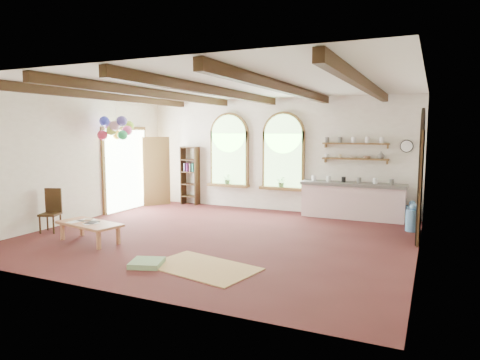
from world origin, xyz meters
The scene contains 27 objects.
floor centered at (0.00, 0.00, 0.00)m, with size 8.00×8.00×0.00m, color #502121.
ceiling_beams centered at (0.00, 0.00, 3.10)m, with size 6.20×6.80×0.18m, color #362111, non-canonical shape.
window_left centered at (-1.40, 3.43, 1.63)m, with size 1.30×0.28×2.20m.
window_right centered at (0.30, 3.43, 1.63)m, with size 1.30×0.28×2.20m.
left_doorway centered at (-3.95, 1.80, 1.15)m, with size 0.10×1.90×2.50m, color brown.
right_doorway centered at (3.95, 1.50, 1.10)m, with size 0.10×1.30×2.40m, color black.
kitchen_counter centered at (2.30, 3.20, 0.48)m, with size 2.68×0.62×0.94m.
wall_shelf_lower centered at (2.30, 3.38, 1.55)m, with size 1.70×0.24×0.04m, color brown.
wall_shelf_upper centered at (2.30, 3.38, 1.95)m, with size 1.70×0.24×0.04m, color brown.
wall_clock centered at (3.55, 3.45, 1.90)m, with size 0.32×0.32×0.04m, color black.
bookshelf centered at (-2.70, 3.32, 0.90)m, with size 0.53×0.32×1.80m.
coffee_table centered at (-2.20, -1.51, 0.36)m, with size 1.53×0.92×0.41m.
side_chair centered at (-3.66, -1.18, 0.28)m, with size 0.50×0.50×0.98m.
floor_mat centered at (0.75, -2.00, 0.01)m, with size 1.78×1.10×0.02m, color tan.
floor_cushion centered at (-0.18, -2.30, 0.04)m, with size 0.52×0.52×0.09m, color gray.
water_jug_a centered at (3.75, 3.20, 0.25)m, with size 0.29×0.29×0.57m.
water_jug_b centered at (3.82, 2.30, 0.28)m, with size 0.33×0.33×0.64m.
balloon_cluster centered at (-3.40, 0.80, 2.35)m, with size 0.93×0.93×1.16m.
table_book centered at (-2.45, -1.38, 0.42)m, with size 0.16×0.23×0.02m, color olive.
tablet centered at (-2.14, -1.49, 0.41)m, with size 0.20×0.28×0.01m, color black.
potted_plant_left centered at (-1.40, 3.32, 0.85)m, with size 0.27×0.23×0.30m, color #598C4C.
potted_plant_right centered at (0.30, 3.32, 0.85)m, with size 0.27×0.23×0.30m, color #598C4C.
shelf_cup_a centered at (1.55, 3.38, 1.62)m, with size 0.12×0.10×0.10m, color white.
shelf_cup_b centered at (1.90, 3.38, 1.62)m, with size 0.10×0.10×0.09m, color beige.
shelf_bowl_a centered at (2.25, 3.38, 1.60)m, with size 0.22×0.22×0.05m, color beige.
shelf_bowl_b centered at (2.60, 3.38, 1.60)m, with size 0.20×0.20×0.06m, color #8C664C.
shelf_vase centered at (2.95, 3.38, 1.67)m, with size 0.18×0.18×0.19m, color slate.
Camera 1 is at (4.19, -8.06, 2.28)m, focal length 32.00 mm.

